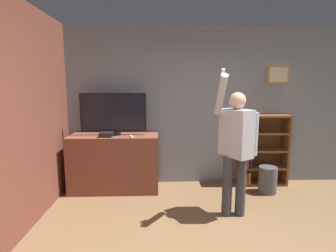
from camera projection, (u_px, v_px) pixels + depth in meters
The scene contains 9 objects.
wall_back at pixel (192, 107), 4.54m from camera, with size 6.26×0.09×2.70m.
wall_side_brick at pixel (26, 117), 3.12m from camera, with size 0.06×4.27×2.70m.
tv_ledge at pixel (115, 163), 4.29m from camera, with size 1.43×0.55×0.92m.
television at pixel (113, 113), 4.19m from camera, with size 1.05×0.22×0.67m.
game_console at pixel (106, 134), 4.11m from camera, with size 0.20×0.22×0.07m.
remote_loose at pixel (131, 137), 4.04m from camera, with size 0.08×0.14×0.02m.
bookshelf at pixel (257, 150), 4.52m from camera, with size 0.86×0.28×1.22m.
person at pixel (236, 143), 3.35m from camera, with size 0.57×0.55×1.91m.
waste_bin at pixel (268, 180), 4.21m from camera, with size 0.29×0.29×0.43m.
Camera 1 is at (-0.58, -1.82, 1.72)m, focal length 28.00 mm.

